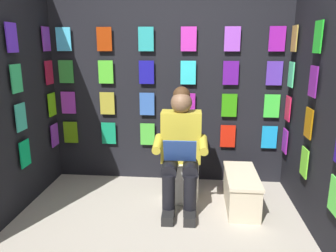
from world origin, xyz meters
TOP-DOWN VIEW (x-y plane):
  - display_wall_back at (0.00, -1.72)m, footprint 2.79×0.14m
  - display_wall_left at (-1.40, -0.84)m, footprint 0.14×1.67m
  - display_wall_right at (1.40, -0.84)m, footprint 0.14×1.67m
  - toilet at (-0.19, -1.26)m, footprint 0.41×0.56m
  - person_reading at (-0.19, -1.03)m, footprint 0.53×0.69m
  - comic_longbox_near at (-0.80, -1.03)m, footprint 0.31×0.72m

SIDE VIEW (x-z plane):
  - comic_longbox_near at x=-0.80m, z-range 0.00..0.35m
  - toilet at x=-0.19m, z-range -0.06..0.71m
  - person_reading at x=-0.19m, z-range 0.00..1.20m
  - display_wall_back at x=0.00m, z-range 0.00..2.28m
  - display_wall_left at x=-1.40m, z-range 0.00..2.28m
  - display_wall_right at x=1.40m, z-range 0.00..2.28m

